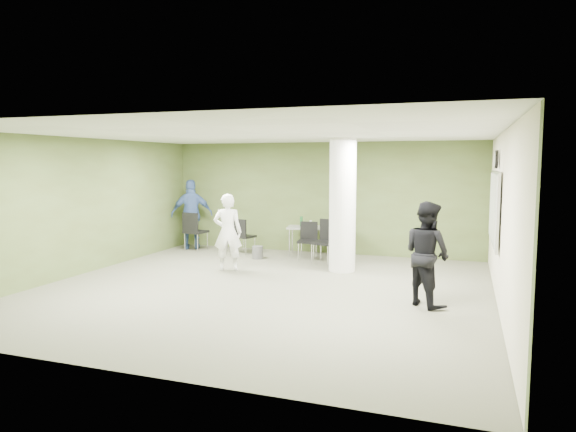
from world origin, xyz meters
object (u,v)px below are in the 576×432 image
at_px(folding_table, 318,229).
at_px(man_black, 427,254).
at_px(woman_white, 228,232).
at_px(man_blue, 192,214).
at_px(chair_back_left, 194,228).

relative_size(folding_table, man_black, 0.95).
height_order(folding_table, woman_white, woman_white).
relative_size(woman_white, man_blue, 0.89).
bearing_deg(folding_table, man_blue, 171.29).
bearing_deg(chair_back_left, folding_table, -163.49).
distance_m(folding_table, woman_white, 2.67).
bearing_deg(woman_white, folding_table, -138.04).
height_order(chair_back_left, woman_white, woman_white).
bearing_deg(chair_back_left, man_blue, -45.43).
bearing_deg(man_black, woman_white, 24.57).
height_order(woman_white, man_blue, man_blue).
bearing_deg(man_blue, chair_back_left, 98.37).
relative_size(folding_table, woman_white, 0.98).
bearing_deg(folding_table, chair_back_left, 176.60).
relative_size(woman_white, man_black, 0.97).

